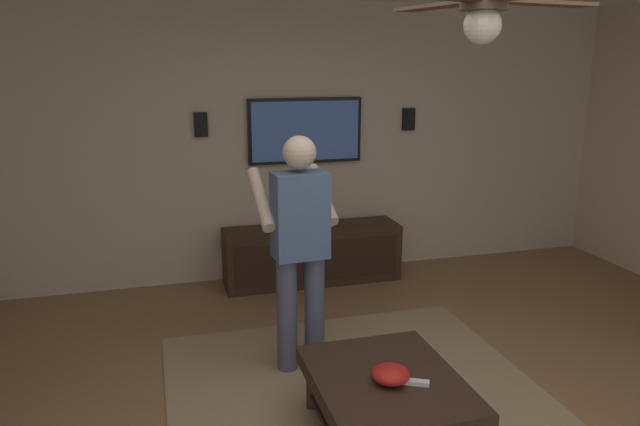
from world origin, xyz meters
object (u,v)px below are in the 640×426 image
at_px(tv, 305,131).
at_px(remote_white, 415,382).
at_px(coffee_table, 386,394).
at_px(vase_round, 316,216).
at_px(wall_speaker_right, 201,125).
at_px(wall_speaker_left, 409,119).
at_px(ceiling_fan, 485,7).
at_px(bowl, 391,374).
at_px(person_standing, 299,240).
at_px(media_console, 312,254).

distance_m(tv, remote_white, 3.11).
distance_m(coffee_table, vase_round, 2.62).
xyz_separation_m(coffee_table, wall_speaker_right, (2.83, 0.73, 1.24)).
height_order(tv, wall_speaker_left, tv).
xyz_separation_m(tv, wall_speaker_left, (0.01, -1.08, 0.08)).
bearing_deg(coffee_table, ceiling_fan, -154.28).
distance_m(remote_white, vase_round, 2.71).
bearing_deg(remote_white, bowl, -179.01).
distance_m(coffee_table, ceiling_fan, 2.08).
distance_m(person_standing, vase_round, 1.73).
bearing_deg(coffee_table, tv, -5.29).
bearing_deg(wall_speaker_right, tv, -90.76).
relative_size(vase_round, wall_speaker_left, 1.00).
bearing_deg(bowl, tv, -5.21).
bearing_deg(wall_speaker_left, person_standing, 139.43).
xyz_separation_m(media_console, wall_speaker_left, (0.25, -1.08, 1.25)).
height_order(media_console, tv, tv).
height_order(coffee_table, tv, tv).
relative_size(coffee_table, ceiling_fan, 0.84).
height_order(coffee_table, remote_white, remote_white).
distance_m(media_console, vase_round, 0.39).
xyz_separation_m(tv, bowl, (-2.87, 0.26, -1.00)).
bearing_deg(remote_white, coffee_table, 163.01).
bearing_deg(ceiling_fan, tv, -0.90).
bearing_deg(media_console, wall_speaker_left, 103.26).
distance_m(coffee_table, wall_speaker_right, 3.17).
xyz_separation_m(person_standing, bowl, (-1.02, -0.26, -0.49)).
bearing_deg(person_standing, bowl, -169.96).
relative_size(wall_speaker_right, ceiling_fan, 0.18).
height_order(tv, vase_round, tv).
relative_size(remote_white, vase_round, 0.68).
height_order(bowl, wall_speaker_left, wall_speaker_left).
distance_m(tv, ceiling_fan, 3.37).
relative_size(person_standing, ceiling_fan, 1.37).
height_order(tv, remote_white, tv).
xyz_separation_m(tv, wall_speaker_right, (0.01, 0.99, 0.09)).
relative_size(bowl, remote_white, 1.39).
bearing_deg(person_standing, wall_speaker_right, 9.92).
xyz_separation_m(vase_round, wall_speaker_right, (0.25, 1.03, 0.87)).
distance_m(tv, vase_round, 0.82).
xyz_separation_m(vase_round, ceiling_fan, (-3.01, 0.09, 1.66)).
height_order(media_console, wall_speaker_right, wall_speaker_right).
bearing_deg(vase_round, media_console, 94.47).
relative_size(coffee_table, tv, 0.90).
bearing_deg(person_standing, tv, -19.80).
distance_m(person_standing, bowl, 1.16).
relative_size(person_standing, bowl, 7.85).
xyz_separation_m(bowl, vase_round, (2.63, -0.31, 0.21)).
distance_m(person_standing, ceiling_fan, 2.03).
xyz_separation_m(person_standing, wall_speaker_left, (1.87, -1.60, 0.60)).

